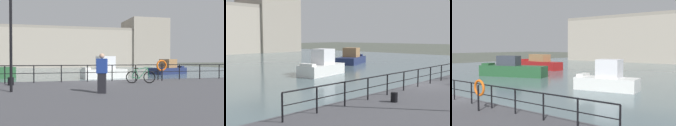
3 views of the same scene
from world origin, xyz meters
The scene contains 12 objects.
ground_plane centered at (0.00, 0.00, 0.00)m, with size 240.00×240.00×0.00m, color #4C5147.
water_basin centered at (0.00, 30.20, 0.01)m, with size 80.00×60.00×0.01m, color slate.
quay_promenade centered at (0.00, -6.50, 0.39)m, with size 56.00×13.00×0.78m, color #47474C.
harbor_building centered at (5.33, 53.65, 5.47)m, with size 60.49×12.53×13.94m.
moored_small_launch centered at (13.92, 17.12, 0.75)m, with size 6.27×4.56×2.20m.
moored_blue_motorboat centered at (2.87, 11.49, 0.90)m, with size 5.44×2.96×2.55m.
quay_railing centered at (-0.14, -0.75, 1.52)m, with size 21.40×0.07×1.08m.
parked_bicycle centered at (1.96, -2.61, 1.17)m, with size 1.73×0.50×0.98m.
mooring_bollard centered at (-5.40, -1.89, 1.00)m, with size 0.32×0.32×0.44m, color black.
life_ring_stand centered at (3.93, -1.38, 1.76)m, with size 0.75×0.16×1.40m.
quay_lamp_post centered at (-4.97, -4.88, 4.11)m, with size 0.32×0.32×5.30m.
standing_person centered at (-1.19, -6.27, 1.64)m, with size 0.51×0.43×1.69m.
Camera 1 is at (-3.37, -16.43, 2.23)m, focal length 39.53 mm.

